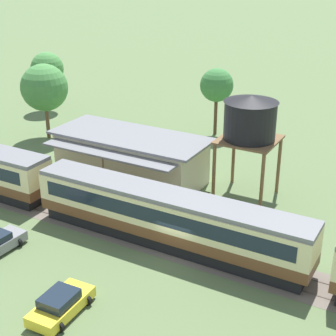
{
  "coord_description": "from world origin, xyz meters",
  "views": [
    {
      "loc": [
        13.85,
        -25.94,
        18.92
      ],
      "look_at": [
        -3.84,
        5.51,
        3.43
      ],
      "focal_mm": 55.0,
      "sensor_mm": 36.0,
      "label": 1
    }
  ],
  "objects_px": {
    "water_tower": "(250,120)",
    "parked_car_yellow": "(61,304)",
    "passenger_train": "(171,217)",
    "yard_tree_0": "(217,85)",
    "station_building": "(131,157)",
    "yard_tree_2": "(47,69)",
    "yard_tree_1": "(44,88)"
  },
  "relations": [
    {
      "from": "water_tower",
      "to": "yard_tree_0",
      "type": "bearing_deg",
      "value": 123.88
    },
    {
      "from": "station_building",
      "to": "parked_car_yellow",
      "type": "xyz_separation_m",
      "value": [
        6.62,
        -17.29,
        -1.46
      ]
    },
    {
      "from": "parked_car_yellow",
      "to": "yard_tree_1",
      "type": "bearing_deg",
      "value": 40.41
    },
    {
      "from": "yard_tree_0",
      "to": "station_building",
      "type": "bearing_deg",
      "value": -95.87
    },
    {
      "from": "passenger_train",
      "to": "yard_tree_0",
      "type": "distance_m",
      "value": 23.76
    },
    {
      "from": "passenger_train",
      "to": "water_tower",
      "type": "height_order",
      "value": "water_tower"
    },
    {
      "from": "yard_tree_0",
      "to": "yard_tree_1",
      "type": "xyz_separation_m",
      "value": [
        -15.19,
        -9.84,
        0.05
      ]
    },
    {
      "from": "passenger_train",
      "to": "station_building",
      "type": "height_order",
      "value": "station_building"
    },
    {
      "from": "station_building",
      "to": "parked_car_yellow",
      "type": "height_order",
      "value": "station_building"
    },
    {
      "from": "parked_car_yellow",
      "to": "passenger_train",
      "type": "bearing_deg",
      "value": -13.18
    },
    {
      "from": "passenger_train",
      "to": "parked_car_yellow",
      "type": "distance_m",
      "value": 9.67
    },
    {
      "from": "passenger_train",
      "to": "yard_tree_0",
      "type": "xyz_separation_m",
      "value": [
        -6.93,
        22.48,
        3.29
      ]
    },
    {
      "from": "yard_tree_1",
      "to": "yard_tree_0",
      "type": "bearing_deg",
      "value": 32.94
    },
    {
      "from": "yard_tree_1",
      "to": "yard_tree_2",
      "type": "bearing_deg",
      "value": 130.13
    },
    {
      "from": "water_tower",
      "to": "yard_tree_2",
      "type": "relative_size",
      "value": 1.18
    },
    {
      "from": "water_tower",
      "to": "parked_car_yellow",
      "type": "relative_size",
      "value": 2.07
    },
    {
      "from": "passenger_train",
      "to": "parked_car_yellow",
      "type": "xyz_separation_m",
      "value": [
        -1.8,
        -9.38,
        -1.53
      ]
    },
    {
      "from": "parked_car_yellow",
      "to": "yard_tree_2",
      "type": "relative_size",
      "value": 0.57
    },
    {
      "from": "water_tower",
      "to": "parked_car_yellow",
      "type": "bearing_deg",
      "value": -100.37
    },
    {
      "from": "yard_tree_1",
      "to": "yard_tree_2",
      "type": "distance_m",
      "value": 10.56
    },
    {
      "from": "yard_tree_0",
      "to": "yard_tree_1",
      "type": "relative_size",
      "value": 0.91
    },
    {
      "from": "water_tower",
      "to": "parked_car_yellow",
      "type": "distance_m",
      "value": 20.26
    },
    {
      "from": "water_tower",
      "to": "station_building",
      "type": "bearing_deg",
      "value": -170.19
    },
    {
      "from": "passenger_train",
      "to": "yard_tree_2",
      "type": "xyz_separation_m",
      "value": [
        -28.93,
        20.71,
        3.07
      ]
    },
    {
      "from": "station_building",
      "to": "yard_tree_0",
      "type": "distance_m",
      "value": 15.03
    },
    {
      "from": "yard_tree_2",
      "to": "yard_tree_0",
      "type": "bearing_deg",
      "value": 4.6
    },
    {
      "from": "passenger_train",
      "to": "yard_tree_0",
      "type": "relative_size",
      "value": 8.68
    },
    {
      "from": "station_building",
      "to": "yard_tree_2",
      "type": "xyz_separation_m",
      "value": [
        -20.5,
        12.8,
        3.13
      ]
    },
    {
      "from": "yard_tree_2",
      "to": "parked_car_yellow",
      "type": "bearing_deg",
      "value": -47.97
    },
    {
      "from": "yard_tree_0",
      "to": "yard_tree_1",
      "type": "height_order",
      "value": "yard_tree_1"
    },
    {
      "from": "water_tower",
      "to": "yard_tree_0",
      "type": "height_order",
      "value": "water_tower"
    },
    {
      "from": "passenger_train",
      "to": "station_building",
      "type": "relative_size",
      "value": 4.57
    }
  ]
}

